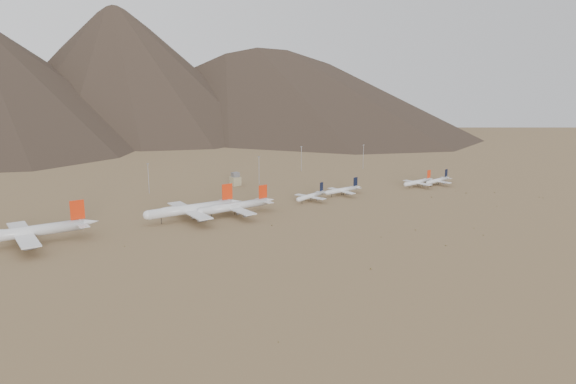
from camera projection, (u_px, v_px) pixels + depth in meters
ground at (278, 220)px, 392.86m from camera, size 3000.00×3000.00×0.00m
mountain_ridge at (33, 44)px, 1096.11m from camera, size 4400.00×1000.00×300.00m
widebody_west at (26, 232)px, 334.84m from camera, size 79.95×61.06×23.75m
widebody_centre at (191, 209)px, 392.17m from camera, size 74.78×57.11×22.21m
widebody_east at (235, 206)px, 403.51m from camera, size 64.61×49.69×19.18m
narrowbody_a at (311, 196)px, 447.85m from camera, size 37.45×27.89×12.82m
narrowbody_b at (343, 190)px, 468.35m from camera, size 40.42×29.12×13.34m
narrowbody_c at (419, 182)px, 501.36m from camera, size 40.39×29.19×13.34m
narrowbody_d at (438, 180)px, 509.99m from camera, size 37.65×27.55×12.55m
control_tower at (235, 180)px, 505.81m from camera, size 8.00×8.00×12.00m
mast_west at (148, 177)px, 472.52m from camera, size 2.00×0.60×25.70m
mast_centre at (259, 169)px, 509.59m from camera, size 2.00×0.60×25.70m
mast_east at (301, 158)px, 573.86m from camera, size 2.00×0.60×25.70m
mast_far_east at (363, 156)px, 587.25m from camera, size 2.00×0.60×25.70m
desert_scrub at (408, 232)px, 361.84m from camera, size 424.73×179.47×0.85m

